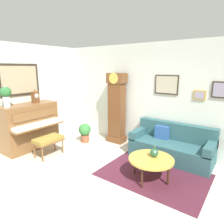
{
  "coord_description": "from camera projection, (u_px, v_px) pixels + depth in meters",
  "views": [
    {
      "loc": [
        2.6,
        -2.49,
        2.18
      ],
      "look_at": [
        -0.25,
        1.38,
        1.09
      ],
      "focal_mm": 31.77,
      "sensor_mm": 36.0,
      "label": 1
    }
  ],
  "objects": [
    {
      "name": "wall_left",
      "position": [
        8.0,
        97.0,
        5.14
      ],
      "size": [
        0.13,
        4.9,
        2.8
      ],
      "color": "silver",
      "rests_on": "ground_plane"
    },
    {
      "name": "piano",
      "position": [
        30.0,
        126.0,
        5.36
      ],
      "size": [
        0.87,
        1.44,
        1.23
      ],
      "color": "brown",
      "rests_on": "ground_plane"
    },
    {
      "name": "mantel_clock",
      "position": [
        35.0,
        97.0,
        5.37
      ],
      "size": [
        0.13,
        0.18,
        0.38
      ],
      "color": "brown",
      "rests_on": "piano"
    },
    {
      "name": "grandfather_clock",
      "position": [
        117.0,
        110.0,
        5.74
      ],
      "size": [
        0.52,
        0.34,
        2.03
      ],
      "color": "brown",
      "rests_on": "ground_plane"
    },
    {
      "name": "green_jug",
      "position": [
        154.0,
        153.0,
        3.91
      ],
      "size": [
        0.17,
        0.17,
        0.24
      ],
      "color": "#234C33",
      "rests_on": "coffee_table"
    },
    {
      "name": "wall_back",
      "position": [
        141.0,
        96.0,
        5.51
      ],
      "size": [
        5.3,
        0.13,
        2.8
      ],
      "color": "silver",
      "rests_on": "ground_plane"
    },
    {
      "name": "coffee_table",
      "position": [
        151.0,
        160.0,
        3.87
      ],
      "size": [
        0.88,
        0.88,
        0.44
      ],
      "color": "gold",
      "rests_on": "ground_plane"
    },
    {
      "name": "flower_vase",
      "position": [
        6.0,
        94.0,
        4.73
      ],
      "size": [
        0.26,
        0.26,
        0.58
      ],
      "color": "silver",
      "rests_on": "piano"
    },
    {
      "name": "ground_plane",
      "position": [
        81.0,
        181.0,
        3.95
      ],
      "size": [
        6.4,
        6.0,
        0.1
      ],
      "primitive_type": "cube",
      "color": "beige"
    },
    {
      "name": "area_rug",
      "position": [
        153.0,
        175.0,
        4.1
      ],
      "size": [
        2.1,
        1.5,
        0.01
      ],
      "primitive_type": "cube",
      "color": "#4C1E2D",
      "rests_on": "ground_plane"
    },
    {
      "name": "couch",
      "position": [
        171.0,
        146.0,
        4.79
      ],
      "size": [
        1.9,
        0.8,
        0.84
      ],
      "color": "#2D565B",
      "rests_on": "ground_plane"
    },
    {
      "name": "piano_bench",
      "position": [
        48.0,
        140.0,
        4.92
      ],
      "size": [
        0.42,
        0.7,
        0.48
      ],
      "color": "brown",
      "rests_on": "ground_plane"
    },
    {
      "name": "potted_plant",
      "position": [
        85.0,
        131.0,
        5.85
      ],
      "size": [
        0.36,
        0.36,
        0.56
      ],
      "color": "#935138",
      "rests_on": "ground_plane"
    }
  ]
}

